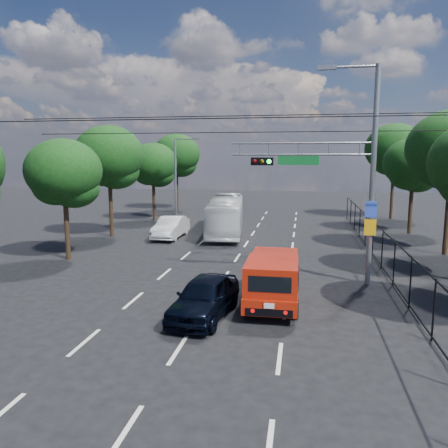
% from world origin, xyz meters
% --- Properties ---
extents(ground, '(120.00, 120.00, 0.00)m').
position_xyz_m(ground, '(0.00, 0.00, 0.00)').
color(ground, black).
rests_on(ground, ground).
extents(lane_markings, '(6.12, 38.00, 0.01)m').
position_xyz_m(lane_markings, '(-0.00, 14.00, 0.01)').
color(lane_markings, beige).
rests_on(lane_markings, ground).
extents(signal_mast, '(6.43, 0.39, 9.50)m').
position_xyz_m(signal_mast, '(5.28, 7.99, 5.24)').
color(signal_mast, slate).
rests_on(signal_mast, ground).
extents(streetlight_left, '(2.09, 0.22, 7.08)m').
position_xyz_m(streetlight_left, '(-6.33, 22.00, 3.94)').
color(streetlight_left, slate).
rests_on(streetlight_left, ground).
extents(utility_wires, '(22.00, 5.04, 0.74)m').
position_xyz_m(utility_wires, '(0.00, 8.83, 7.23)').
color(utility_wires, black).
rests_on(utility_wires, ground).
extents(fence_right, '(0.06, 34.03, 2.00)m').
position_xyz_m(fence_right, '(7.60, 12.17, 1.03)').
color(fence_right, black).
rests_on(fence_right, ground).
extents(tree_right_d, '(4.32, 4.32, 7.02)m').
position_xyz_m(tree_right_d, '(11.42, 22.02, 4.85)').
color(tree_right_d, black).
rests_on(tree_right_d, ground).
extents(tree_right_e, '(5.28, 5.28, 8.58)m').
position_xyz_m(tree_right_e, '(11.62, 30.02, 5.94)').
color(tree_right_e, black).
rests_on(tree_right_e, ground).
extents(tree_left_b, '(4.08, 4.08, 6.63)m').
position_xyz_m(tree_left_b, '(-9.18, 10.02, 4.58)').
color(tree_left_b, black).
rests_on(tree_left_b, ground).
extents(tree_left_c, '(4.80, 4.80, 7.80)m').
position_xyz_m(tree_left_c, '(-9.78, 17.02, 5.40)').
color(tree_left_c, black).
rests_on(tree_left_c, ground).
extents(tree_left_d, '(4.20, 4.20, 6.83)m').
position_xyz_m(tree_left_d, '(-9.38, 25.02, 4.72)').
color(tree_left_d, black).
rests_on(tree_left_d, ground).
extents(tree_left_e, '(4.92, 4.92, 7.99)m').
position_xyz_m(tree_left_e, '(-9.58, 33.02, 5.53)').
color(tree_left_e, black).
rests_on(tree_left_e, ground).
extents(red_pickup, '(1.99, 5.26, 1.94)m').
position_xyz_m(red_pickup, '(2.50, 4.62, 1.04)').
color(red_pickup, black).
rests_on(red_pickup, ground).
extents(navy_hatchback, '(2.21, 4.44, 1.46)m').
position_xyz_m(navy_hatchback, '(0.18, 2.81, 0.73)').
color(navy_hatchback, black).
rests_on(navy_hatchback, ground).
extents(white_bus, '(3.41, 9.96, 2.72)m').
position_xyz_m(white_bus, '(-2.00, 19.67, 1.36)').
color(white_bus, silver).
rests_on(white_bus, ground).
extents(white_van, '(1.63, 4.50, 1.47)m').
position_xyz_m(white_van, '(-5.50, 17.25, 0.74)').
color(white_van, silver).
rests_on(white_van, ground).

